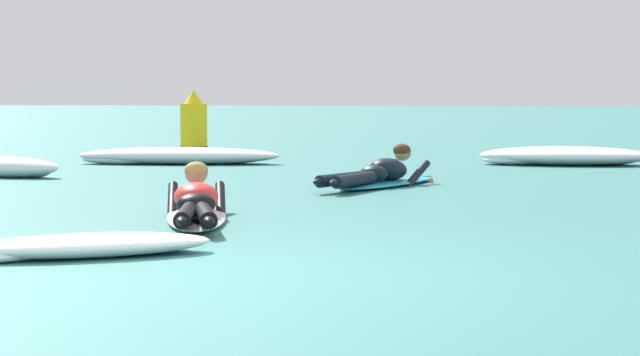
# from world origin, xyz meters

# --- Properties ---
(ground_plane) EXTENTS (120.00, 120.00, 0.00)m
(ground_plane) POSITION_xyz_m (0.00, 10.00, 0.00)
(ground_plane) COLOR #387A75
(surfer_near) EXTENTS (0.97, 2.71, 0.55)m
(surfer_near) POSITION_xyz_m (-0.92, 3.01, 0.14)
(surfer_near) COLOR white
(surfer_near) RESTS_ON ground
(surfer_far) EXTENTS (1.47, 2.49, 0.54)m
(surfer_far) POSITION_xyz_m (0.55, 6.82, 0.14)
(surfer_far) COLOR #2DB2D1
(surfer_far) RESTS_ON ground
(whitewater_front) EXTENTS (1.81, 1.19, 0.16)m
(whitewater_front) POSITION_xyz_m (-1.23, 0.72, 0.08)
(whitewater_front) COLOR white
(whitewater_front) RESTS_ON ground
(whitewater_mid_left) EXTENTS (2.68, 1.31, 0.28)m
(whitewater_mid_left) POSITION_xyz_m (3.15, 11.10, 0.13)
(whitewater_mid_left) COLOR white
(whitewater_mid_left) RESTS_ON ground
(whitewater_mid_right) EXTENTS (1.69, 0.97, 0.27)m
(whitewater_mid_right) POSITION_xyz_m (-4.44, 7.87, 0.13)
(whitewater_mid_right) COLOR white
(whitewater_mid_right) RESTS_ON ground
(whitewater_back) EXTENTS (3.15, 0.97, 0.26)m
(whitewater_back) POSITION_xyz_m (-2.74, 10.73, 0.12)
(whitewater_back) COLOR white
(whitewater_back) RESTS_ON ground
(channel_marker_buoy) EXTENTS (0.51, 0.51, 1.13)m
(channel_marker_buoy) POSITION_xyz_m (-3.15, 13.86, 0.46)
(channel_marker_buoy) COLOR yellow
(channel_marker_buoy) RESTS_ON ground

